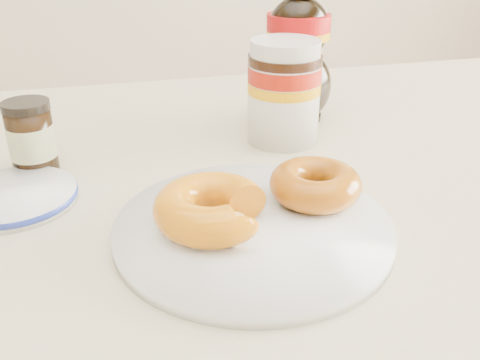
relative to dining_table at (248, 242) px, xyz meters
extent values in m
cube|color=beige|center=(0.00, 0.00, 0.06)|extent=(1.40, 0.90, 0.04)
cylinder|color=#C6B28C|center=(0.62, 0.37, -0.31)|extent=(0.06, 0.06, 0.71)
cylinder|color=white|center=(-0.03, -0.11, 0.09)|extent=(0.27, 0.27, 0.01)
torus|color=white|center=(-0.03, -0.11, 0.09)|extent=(0.27, 0.27, 0.01)
torus|color=#C87D0B|center=(-0.07, -0.11, 0.12)|extent=(0.12, 0.12, 0.04)
torus|color=#945209|center=(0.05, -0.08, 0.11)|extent=(0.13, 0.13, 0.03)
cylinder|color=white|center=(0.08, 0.11, 0.14)|extent=(0.10, 0.10, 0.11)
cylinder|color=maroon|center=(0.08, 0.11, 0.18)|extent=(0.10, 0.10, 0.02)
cylinder|color=#D89905|center=(0.08, 0.11, 0.16)|extent=(0.10, 0.10, 0.01)
cylinder|color=black|center=(0.08, 0.11, 0.19)|extent=(0.10, 0.10, 0.01)
cylinder|color=white|center=(0.08, 0.11, 0.21)|extent=(0.09, 0.09, 0.02)
cylinder|color=black|center=(-0.24, 0.09, 0.12)|extent=(0.05, 0.05, 0.08)
cylinder|color=beige|center=(-0.24, 0.09, 0.12)|extent=(0.05, 0.05, 0.04)
cylinder|color=black|center=(-0.24, 0.09, 0.17)|extent=(0.05, 0.05, 0.01)
cylinder|color=white|center=(-0.26, 0.02, 0.09)|extent=(0.13, 0.13, 0.01)
torus|color=navy|center=(-0.26, 0.02, 0.09)|extent=(0.13, 0.13, 0.01)
camera|label=1|loc=(-0.15, -0.54, 0.36)|focal=40.00mm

